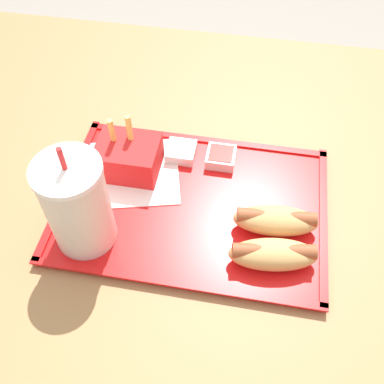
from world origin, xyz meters
name	(u,v)px	position (x,y,z in m)	size (l,w,h in m)	color
ground_plane	(206,359)	(0.00, 0.00, 0.00)	(8.00, 8.00, 0.00)	gray
dining_table	(209,306)	(0.00, 0.00, 0.37)	(1.24, 0.98, 0.74)	olive
food_tray	(192,205)	(0.04, 0.00, 0.75)	(0.42, 0.29, 0.01)	red
paper_napkin	(127,173)	(0.16, -0.04, 0.76)	(0.20, 0.18, 0.00)	white
soda_cup	(77,205)	(0.18, 0.09, 0.83)	(0.09, 0.09, 0.19)	silver
hot_dog_far	(273,254)	(-0.09, 0.09, 0.78)	(0.13, 0.07, 0.04)	tan
hot_dog_near	(276,220)	(-0.09, 0.03, 0.78)	(0.13, 0.06, 0.04)	tan
fries_carton	(128,157)	(0.15, -0.05, 0.78)	(0.10, 0.08, 0.10)	red
sauce_cup_mayo	(181,151)	(0.08, -0.09, 0.77)	(0.05, 0.05, 0.02)	silver
sauce_cup_ketchup	(221,157)	(0.01, -0.09, 0.77)	(0.05, 0.05, 0.02)	silver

